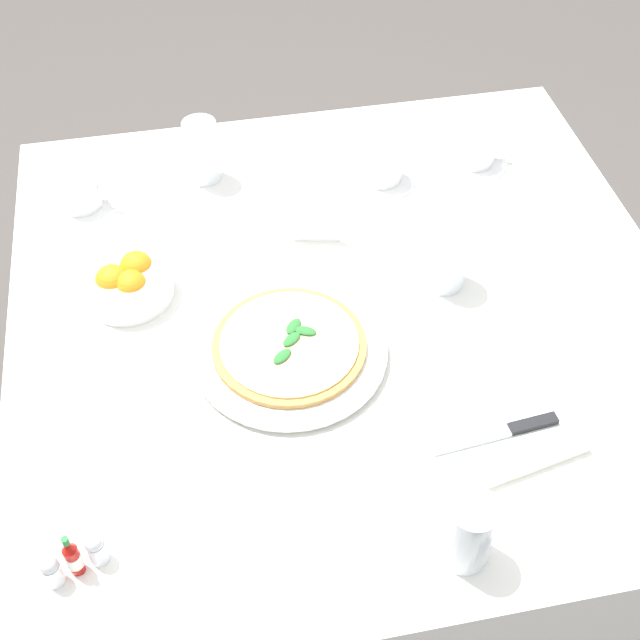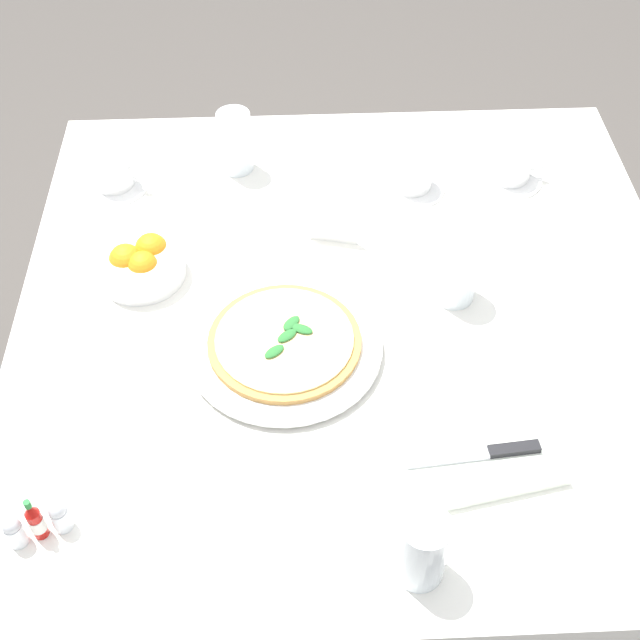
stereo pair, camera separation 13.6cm
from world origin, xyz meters
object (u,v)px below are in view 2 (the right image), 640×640
(pizza_plate, at_px, (285,346))
(coffee_cup_center_back, at_px, (511,168))
(water_glass_far_left, at_px, (456,274))
(pepper_shaker, at_px, (60,517))
(hot_sauce_bottle, at_px, (36,521))
(water_glass_near_left, at_px, (235,145))
(salt_shaker, at_px, (15,532))
(water_glass_near_right, at_px, (422,551))
(napkin_folded, at_px, (480,459))
(dinner_knife, at_px, (479,453))
(pizza, at_px, (285,341))
(citrus_bowl, at_px, (140,263))
(coffee_cup_far_right, at_px, (412,175))
(coffee_cup_left_edge, at_px, (113,174))
(menu_card, at_px, (333,229))

(pizza_plate, xyz_separation_m, coffee_cup_center_back, (-0.45, -0.42, 0.02))
(water_glass_far_left, relative_size, pepper_shaker, 2.04)
(hot_sauce_bottle, bearing_deg, water_glass_near_left, -107.26)
(water_glass_near_left, height_order, salt_shaker, water_glass_near_left)
(water_glass_near_right, bearing_deg, napkin_folded, -124.04)
(water_glass_far_left, bearing_deg, pepper_shaker, 34.67)
(pizza_plate, distance_m, coffee_cup_center_back, 0.61)
(water_glass_near_right, relative_size, dinner_knife, 0.60)
(pizza_plate, height_order, pizza, pizza)
(citrus_bowl, bearing_deg, coffee_cup_center_back, -161.10)
(coffee_cup_center_back, relative_size, napkin_folded, 0.55)
(dinner_knife, bearing_deg, water_glass_near_right, 51.18)
(coffee_cup_far_right, height_order, citrus_bowl, coffee_cup_far_right)
(pizza_plate, relative_size, citrus_bowl, 2.08)
(pizza, bearing_deg, coffee_cup_left_edge, -53.37)
(water_glass_near_left, height_order, dinner_knife, water_glass_near_left)
(water_glass_near_left, distance_m, menu_card, 0.29)
(pepper_shaker, bearing_deg, water_glass_far_left, -145.33)
(dinner_knife, bearing_deg, water_glass_far_left, -97.96)
(pepper_shaker, bearing_deg, citrus_bowl, -96.96)
(dinner_knife, distance_m, salt_shaker, 0.64)
(pizza, xyz_separation_m, water_glass_far_left, (-0.29, -0.11, 0.03))
(water_glass_near_right, distance_m, citrus_bowl, 0.70)
(coffee_cup_far_right, bearing_deg, salt_shaker, 49.77)
(pizza_plate, distance_m, hot_sauce_bottle, 0.45)
(water_glass_far_left, bearing_deg, menu_card, -36.68)
(water_glass_far_left, bearing_deg, hot_sauce_bottle, 34.08)
(coffee_cup_center_back, distance_m, salt_shaker, 1.09)
(salt_shaker, relative_size, pepper_shaker, 1.00)
(coffee_cup_center_back, height_order, coffee_cup_far_right, coffee_cup_far_right)
(water_glass_near_left, bearing_deg, citrus_bowl, 61.91)
(hot_sauce_bottle, bearing_deg, pepper_shaker, -160.35)
(pizza_plate, relative_size, hot_sauce_bottle, 3.76)
(water_glass_near_left, height_order, menu_card, water_glass_near_left)
(menu_card, bearing_deg, salt_shaker, -115.14)
(citrus_bowl, xyz_separation_m, salt_shaker, (0.11, 0.50, -0.00))
(pizza_plate, height_order, dinner_knife, dinner_knife)
(coffee_cup_center_back, xyz_separation_m, napkin_folded, (0.17, 0.64, -0.02))
(coffee_cup_left_edge, relative_size, water_glass_far_left, 1.14)
(dinner_knife, height_order, hot_sauce_bottle, hot_sauce_bottle)
(coffee_cup_left_edge, distance_m, water_glass_near_left, 0.24)
(citrus_bowl, distance_m, menu_card, 0.34)
(coffee_cup_far_right, height_order, water_glass_far_left, water_glass_far_left)
(citrus_bowl, bearing_deg, pepper_shaker, 83.04)
(menu_card, bearing_deg, coffee_cup_left_edge, 169.93)
(napkin_folded, height_order, dinner_knife, dinner_knife)
(napkin_folded, relative_size, menu_card, 2.72)
(pizza_plate, distance_m, citrus_bowl, 0.31)
(napkin_folded, bearing_deg, pizza_plate, -49.71)
(hot_sauce_bottle, bearing_deg, coffee_cup_center_back, -136.85)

